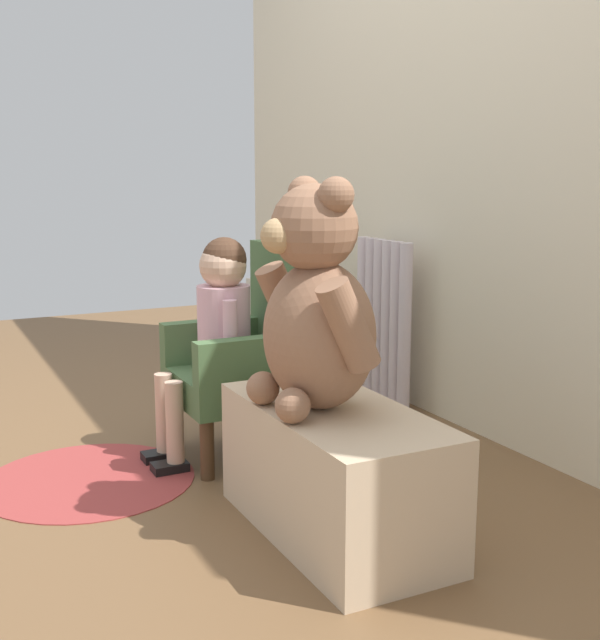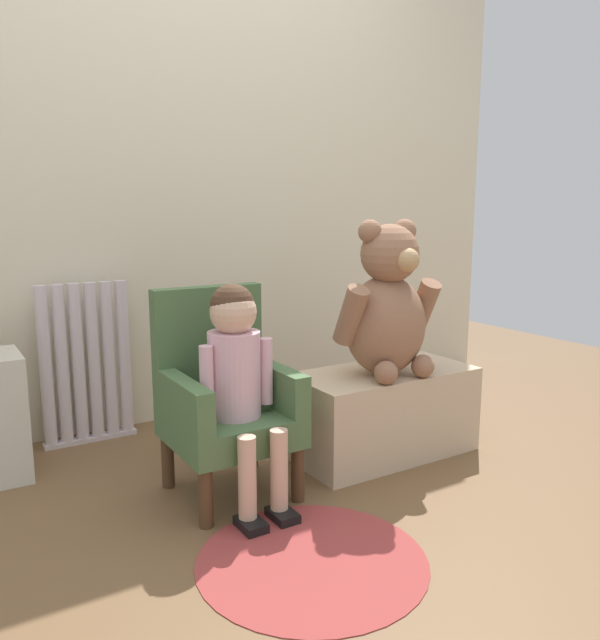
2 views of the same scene
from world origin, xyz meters
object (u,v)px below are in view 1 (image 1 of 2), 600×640
(small_dresser, at_px, (292,332))
(low_bench, at_px, (335,471))
(small_teddy_bear, at_px, (284,254))
(child_figure, at_px, (217,317))
(radiator, at_px, (383,323))
(child_armchair, at_px, (250,356))
(large_teddy_bear, at_px, (316,309))
(floor_rug, at_px, (89,479))

(small_dresser, xyz_separation_m, low_bench, (1.40, -0.56, -0.06))
(low_bench, height_order, small_teddy_bear, small_teddy_bear)
(child_figure, distance_m, small_teddy_bear, 0.99)
(child_figure, bearing_deg, radiator, 109.68)
(radiator, distance_m, child_armchair, 0.76)
(small_dresser, bearing_deg, child_armchair, -34.71)
(large_teddy_bear, bearing_deg, low_bench, 55.12)
(small_teddy_bear, distance_m, floor_rug, 1.42)
(large_teddy_bear, height_order, small_teddy_bear, large_teddy_bear)
(small_dresser, xyz_separation_m, small_teddy_bear, (-0.03, -0.02, 0.34))
(radiator, xyz_separation_m, low_bench, (0.95, -0.74, -0.16))
(floor_rug, bearing_deg, small_dresser, 125.49)
(small_dresser, bearing_deg, large_teddy_bear, -23.62)
(radiator, bearing_deg, small_teddy_bear, -157.59)
(small_dresser, relative_size, child_figure, 0.63)
(small_teddy_bear, bearing_deg, child_armchair, -32.62)
(child_armchair, bearing_deg, low_bench, -3.86)
(small_teddy_bear, height_order, floor_rug, small_teddy_bear)
(small_dresser, xyz_separation_m, child_armchair, (0.74, -0.52, 0.10))
(child_figure, distance_m, floor_rug, 0.63)
(child_armchair, xyz_separation_m, large_teddy_bear, (0.63, -0.09, 0.26))
(child_armchair, xyz_separation_m, small_teddy_bear, (-0.78, 0.50, 0.24))
(radiator, relative_size, low_bench, 0.93)
(floor_rug, bearing_deg, large_teddy_bear, 36.15)
(large_teddy_bear, bearing_deg, radiator, 139.59)
(child_figure, height_order, small_teddy_bear, child_figure)
(radiator, relative_size, child_armchair, 0.96)
(radiator, height_order, small_dresser, radiator)
(radiator, distance_m, floor_rug, 1.31)
(radiator, height_order, low_bench, radiator)
(small_dresser, bearing_deg, floor_rug, -54.51)
(radiator, relative_size, small_dresser, 1.46)
(child_armchair, relative_size, child_figure, 0.96)
(low_bench, bearing_deg, floor_rug, -142.71)
(small_dresser, distance_m, child_armchair, 0.91)
(low_bench, relative_size, large_teddy_bear, 1.22)
(small_dresser, xyz_separation_m, large_teddy_bear, (1.37, -0.60, 0.36))
(large_teddy_bear, height_order, floor_rug, large_teddy_bear)
(small_dresser, height_order, child_figure, child_figure)
(child_armchair, distance_m, low_bench, 0.68)
(large_teddy_bear, bearing_deg, child_figure, -177.65)
(small_teddy_bear, bearing_deg, floor_rug, -52.88)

